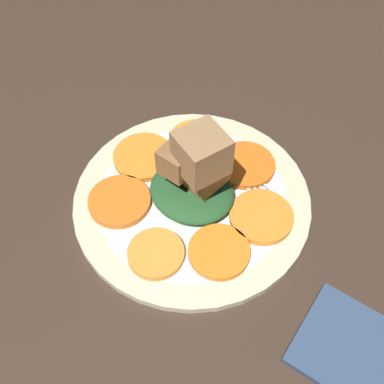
{
  "coord_description": "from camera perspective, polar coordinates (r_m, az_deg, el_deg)",
  "views": [
    {
      "loc": [
        -19.03,
        27.75,
        49.36
      ],
      "look_at": [
        0.0,
        0.0,
        4.1
      ],
      "focal_mm": 45.0,
      "sensor_mm": 36.0,
      "label": 1
    }
  ],
  "objects": [
    {
      "name": "plate",
      "position": [
        0.58,
        -0.0,
        -0.94
      ],
      "size": [
        28.25,
        28.25,
        1.05
      ],
      "color": "beige",
      "rests_on": "table_slab"
    },
    {
      "name": "carrot_slice_0",
      "position": [
        0.53,
        3.21,
        -7.07
      ],
      "size": [
        6.8,
        6.8,
        0.81
      ],
      "primitive_type": "cylinder",
      "color": "orange",
      "rests_on": "plate"
    },
    {
      "name": "carrot_slice_5",
      "position": [
        0.57,
        -8.6,
        -1.09
      ],
      "size": [
        7.35,
        7.35,
        0.81
      ],
      "primitive_type": "cylinder",
      "color": "orange",
      "rests_on": "plate"
    },
    {
      "name": "fork",
      "position": [
        0.6,
        5.03,
        2.96
      ],
      "size": [
        17.66,
        7.02,
        0.4
      ],
      "rotation": [
        0.0,
        0.0,
        -0.3
      ],
      "color": "silver",
      "rests_on": "plate"
    },
    {
      "name": "carrot_slice_1",
      "position": [
        0.56,
        8.21,
        -2.91
      ],
      "size": [
        7.35,
        7.35,
        0.81
      ],
      "primitive_type": "cylinder",
      "color": "orange",
      "rests_on": "plate"
    },
    {
      "name": "table_slab",
      "position": [
        0.59,
        -0.0,
        -1.8
      ],
      "size": [
        120.0,
        120.0,
        2.0
      ],
      "primitive_type": "cube",
      "color": "#38281E",
      "rests_on": "ground"
    },
    {
      "name": "center_pile",
      "position": [
        0.54,
        0.44,
        2.03
      ],
      "size": [
        10.22,
        9.19,
        11.81
      ],
      "color": "#235128",
      "rests_on": "plate"
    },
    {
      "name": "napkin",
      "position": [
        0.52,
        21.37,
        -18.65
      ],
      "size": [
        16.13,
        9.68,
        0.8
      ],
      "color": "#334766",
      "rests_on": "table_slab"
    },
    {
      "name": "carrot_slice_4",
      "position": [
        0.61,
        -5.76,
        4.17
      ],
      "size": [
        7.62,
        7.62,
        0.81
      ],
      "primitive_type": "cylinder",
      "color": "orange",
      "rests_on": "plate"
    },
    {
      "name": "carrot_slice_6",
      "position": [
        0.53,
        -4.3,
        -7.28
      ],
      "size": [
        6.26,
        6.26,
        0.81
      ],
      "primitive_type": "cylinder",
      "color": "orange",
      "rests_on": "plate"
    },
    {
      "name": "carrot_slice_3",
      "position": [
        0.62,
        0.53,
        6.05
      ],
      "size": [
        7.2,
        7.2,
        0.81
      ],
      "primitive_type": "cylinder",
      "color": "orange",
      "rests_on": "plate"
    },
    {
      "name": "carrot_slice_2",
      "position": [
        0.6,
        6.36,
        3.2
      ],
      "size": [
        7.3,
        7.3,
        0.81
      ],
      "primitive_type": "cylinder",
      "color": "orange",
      "rests_on": "plate"
    }
  ]
}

